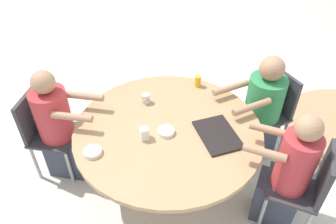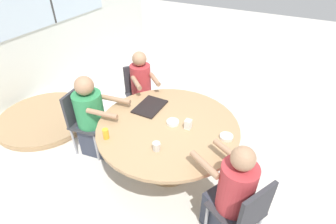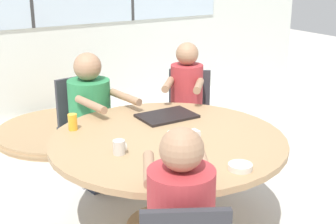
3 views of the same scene
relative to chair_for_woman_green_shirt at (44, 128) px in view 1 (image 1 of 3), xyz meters
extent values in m
plane|color=beige|center=(0.55, 1.03, -0.52)|extent=(16.00, 16.00, 0.00)
cylinder|color=tan|center=(0.55, 1.03, 0.16)|extent=(1.59, 1.59, 0.04)
cylinder|color=tan|center=(0.55, 1.03, -0.19)|extent=(0.14, 0.14, 0.66)
cylinder|color=tan|center=(0.55, 1.03, -0.51)|extent=(0.60, 0.60, 0.03)
cube|color=#333338|center=(0.04, 0.08, -0.08)|extent=(0.54, 0.54, 0.03)
cube|color=#333338|center=(-0.04, -0.08, 0.14)|extent=(0.35, 0.21, 0.42)
cylinder|color=#99999E|center=(-0.03, 0.31, -0.31)|extent=(0.03, 0.03, 0.43)
cylinder|color=#99999E|center=(0.27, 0.15, -0.31)|extent=(0.03, 0.03, 0.43)
cylinder|color=#99999E|center=(-0.19, 0.01, -0.31)|extent=(0.03, 0.03, 0.43)
cylinder|color=#99999E|center=(0.11, -0.15, -0.31)|extent=(0.03, 0.03, 0.43)
cube|color=#333338|center=(1.26, 1.84, -0.08)|extent=(0.56, 0.56, 0.03)
cube|color=#333338|center=(1.38, 1.98, 0.14)|extent=(0.31, 0.28, 0.42)
cylinder|color=#99999E|center=(1.28, 1.60, -0.31)|extent=(0.03, 0.03, 0.43)
cylinder|color=#99999E|center=(1.02, 1.83, -0.31)|extent=(0.03, 0.03, 0.43)
cylinder|color=#99999E|center=(1.24, 2.08, -0.31)|extent=(0.03, 0.03, 0.43)
cube|color=#333338|center=(0.41, 2.10, -0.08)|extent=(0.45, 0.45, 0.03)
cube|color=#333338|center=(0.39, 2.27, 0.14)|extent=(0.38, 0.09, 0.42)
cylinder|color=#99999E|center=(0.60, 1.95, -0.31)|extent=(0.03, 0.03, 0.43)
cylinder|color=#99999E|center=(0.26, 1.90, -0.31)|extent=(0.03, 0.03, 0.43)
cylinder|color=#99999E|center=(0.56, 2.29, -0.31)|extent=(0.03, 0.03, 0.43)
cylinder|color=#99999E|center=(0.22, 2.24, -0.31)|extent=(0.03, 0.03, 0.43)
cube|color=#333847|center=(0.09, 0.17, -0.30)|extent=(0.43, 0.46, 0.46)
cylinder|color=#B23338|center=(0.06, 0.12, 0.18)|extent=(0.31, 0.31, 0.49)
sphere|color=#A37A5B|center=(0.06, 0.12, 0.53)|extent=(0.20, 0.20, 0.20)
cylinder|color=#A37A5B|center=(0.06, 0.42, 0.31)|extent=(0.22, 0.33, 0.06)
cylinder|color=#A37A5B|center=(0.31, 0.28, 0.31)|extent=(0.22, 0.33, 0.06)
cube|color=#333847|center=(1.20, 1.77, -0.30)|extent=(0.41, 0.42, 0.46)
cylinder|color=#B23338|center=(1.23, 1.81, 0.19)|extent=(0.28, 0.28, 0.51)
sphere|color=#A37A5B|center=(1.23, 1.81, 0.54)|extent=(0.20, 0.20, 0.20)
cylinder|color=#A37A5B|center=(1.17, 1.55, 0.33)|extent=(0.25, 0.27, 0.06)
cylinder|color=#A37A5B|center=(0.98, 1.71, 0.33)|extent=(0.25, 0.27, 0.06)
cube|color=#333847|center=(0.43, 1.99, -0.30)|extent=(0.37, 0.46, 0.46)
cylinder|color=#2D844C|center=(0.42, 2.06, 0.15)|extent=(0.35, 0.35, 0.43)
sphere|color=#A37A5B|center=(0.42, 2.06, 0.48)|extent=(0.23, 0.23, 0.23)
cylinder|color=#A37A5B|center=(0.61, 1.78, 0.26)|extent=(0.11, 0.39, 0.06)
cylinder|color=#A37A5B|center=(0.30, 1.74, 0.26)|extent=(0.11, 0.39, 0.06)
cube|color=black|center=(0.77, 1.39, 0.19)|extent=(0.42, 0.29, 0.02)
cylinder|color=beige|center=(0.15, 0.95, 0.22)|extent=(0.08, 0.08, 0.09)
torus|color=beige|center=(0.19, 0.95, 0.22)|extent=(0.01, 0.06, 0.06)
cylinder|color=gold|center=(0.06, 1.50, 0.23)|extent=(0.06, 0.06, 0.12)
cube|color=silver|center=(0.61, 0.81, 0.23)|extent=(0.07, 0.07, 0.11)
cylinder|color=silver|center=(0.64, 0.38, 0.19)|extent=(0.14, 0.14, 0.03)
cylinder|color=white|center=(0.60, 0.99, 0.19)|extent=(0.14, 0.14, 0.04)
camera|label=1|loc=(2.48, 0.38, 2.05)|focal=35.00mm
camera|label=2|loc=(-1.48, -0.03, 2.00)|focal=28.00mm
camera|label=3|loc=(-0.98, -1.47, 1.33)|focal=50.00mm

